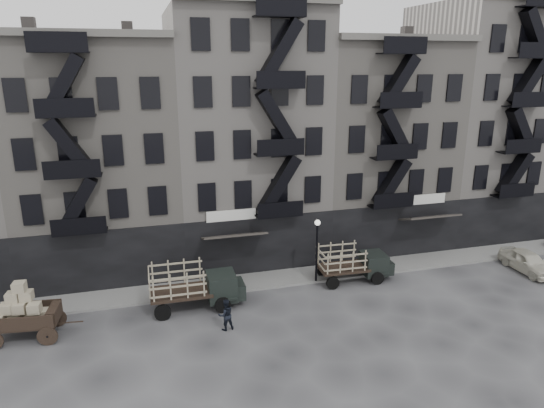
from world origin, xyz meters
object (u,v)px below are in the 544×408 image
object	(u,v)px
stake_truck_west	(194,283)
stake_truck_east	(353,261)
wagon	(21,308)
car_east	(528,261)
pedestrian_mid	(226,315)

from	to	relation	value
stake_truck_west	stake_truck_east	xyz separation A→B (m)	(10.32, 0.88, -0.14)
wagon	car_east	xyz separation A→B (m)	(31.21, -0.06, -1.00)
stake_truck_west	pedestrian_mid	bearing A→B (deg)	-64.68
car_east	pedestrian_mid	world-z (taller)	pedestrian_mid
pedestrian_mid	car_east	bearing A→B (deg)	175.81
car_east	pedestrian_mid	size ratio (longest dim) A/B	2.41
stake_truck_east	car_east	distance (m)	12.18
wagon	stake_truck_east	world-z (taller)	wagon
stake_truck_west	pedestrian_mid	distance (m)	3.21
wagon	stake_truck_west	world-z (taller)	wagon
stake_truck_east	car_east	bearing A→B (deg)	-6.38
car_east	pedestrian_mid	xyz separation A→B (m)	(-21.04, -1.88, 0.16)
stake_truck_east	pedestrian_mid	xyz separation A→B (m)	(-9.02, -3.74, -0.51)
car_east	pedestrian_mid	distance (m)	21.12
stake_truck_west	stake_truck_east	bearing A→B (deg)	5.72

